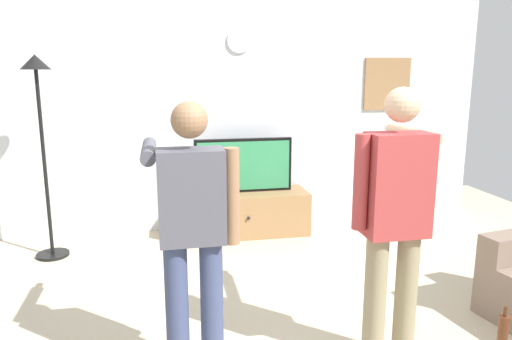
{
  "coord_description": "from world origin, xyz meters",
  "views": [
    {
      "loc": [
        -0.71,
        -2.65,
        1.88
      ],
      "look_at": [
        0.06,
        1.2,
        1.05
      ],
      "focal_mm": 33.75,
      "sensor_mm": 36.0,
      "label": 1
    }
  ],
  "objects_px": {
    "person_standing_nearer_lamp": "(192,228)",
    "framed_picture": "(387,84)",
    "floor_lamp": "(40,115)",
    "beverage_bottle": "(502,336)",
    "tv_stand": "(244,213)",
    "wall_clock": "(239,41)",
    "television": "(243,165)",
    "person_standing_nearer_couch": "(395,214)"
  },
  "relations": [
    {
      "from": "floor_lamp",
      "to": "beverage_bottle",
      "type": "relative_size",
      "value": 5.46
    },
    {
      "from": "framed_picture",
      "to": "beverage_bottle",
      "type": "bearing_deg",
      "value": -100.92
    },
    {
      "from": "television",
      "to": "framed_picture",
      "type": "height_order",
      "value": "framed_picture"
    },
    {
      "from": "wall_clock",
      "to": "person_standing_nearer_couch",
      "type": "xyz_separation_m",
      "value": [
        0.49,
        -2.92,
        -1.18
      ]
    },
    {
      "from": "person_standing_nearer_lamp",
      "to": "television",
      "type": "bearing_deg",
      "value": 73.71
    },
    {
      "from": "wall_clock",
      "to": "person_standing_nearer_lamp",
      "type": "height_order",
      "value": "wall_clock"
    },
    {
      "from": "person_standing_nearer_couch",
      "to": "beverage_bottle",
      "type": "distance_m",
      "value": 1.14
    },
    {
      "from": "floor_lamp",
      "to": "person_standing_nearer_lamp",
      "type": "distance_m",
      "value": 2.62
    },
    {
      "from": "tv_stand",
      "to": "beverage_bottle",
      "type": "relative_size",
      "value": 3.95
    },
    {
      "from": "tv_stand",
      "to": "person_standing_nearer_lamp",
      "type": "bearing_deg",
      "value": -106.57
    },
    {
      "from": "wall_clock",
      "to": "floor_lamp",
      "type": "distance_m",
      "value": 2.26
    },
    {
      "from": "television",
      "to": "floor_lamp",
      "type": "bearing_deg",
      "value": -170.5
    },
    {
      "from": "framed_picture",
      "to": "person_standing_nearer_couch",
      "type": "distance_m",
      "value": 3.29
    },
    {
      "from": "framed_picture",
      "to": "floor_lamp",
      "type": "bearing_deg",
      "value": -171.33
    },
    {
      "from": "tv_stand",
      "to": "wall_clock",
      "type": "bearing_deg",
      "value": 90.0
    },
    {
      "from": "wall_clock",
      "to": "person_standing_nearer_lamp",
      "type": "relative_size",
      "value": 0.16
    },
    {
      "from": "floor_lamp",
      "to": "framed_picture",
      "type": "bearing_deg",
      "value": 8.67
    },
    {
      "from": "beverage_bottle",
      "to": "wall_clock",
      "type": "bearing_deg",
      "value": 112.21
    },
    {
      "from": "framed_picture",
      "to": "person_standing_nearer_lamp",
      "type": "xyz_separation_m",
      "value": [
        -2.58,
        -2.82,
        -0.73
      ]
    },
    {
      "from": "floor_lamp",
      "to": "person_standing_nearer_couch",
      "type": "distance_m",
      "value": 3.47
    },
    {
      "from": "television",
      "to": "person_standing_nearer_couch",
      "type": "bearing_deg",
      "value": -79.7
    },
    {
      "from": "tv_stand",
      "to": "person_standing_nearer_lamp",
      "type": "height_order",
      "value": "person_standing_nearer_lamp"
    },
    {
      "from": "television",
      "to": "beverage_bottle",
      "type": "bearing_deg",
      "value": -66.07
    },
    {
      "from": "person_standing_nearer_lamp",
      "to": "framed_picture",
      "type": "bearing_deg",
      "value": 47.51
    },
    {
      "from": "framed_picture",
      "to": "floor_lamp",
      "type": "xyz_separation_m",
      "value": [
        -3.88,
        -0.59,
        -0.26
      ]
    },
    {
      "from": "framed_picture",
      "to": "person_standing_nearer_lamp",
      "type": "bearing_deg",
      "value": -132.49
    },
    {
      "from": "tv_stand",
      "to": "television",
      "type": "height_order",
      "value": "television"
    },
    {
      "from": "floor_lamp",
      "to": "person_standing_nearer_lamp",
      "type": "relative_size",
      "value": 1.18
    },
    {
      "from": "framed_picture",
      "to": "floor_lamp",
      "type": "relative_size",
      "value": 0.31
    },
    {
      "from": "floor_lamp",
      "to": "person_standing_nearer_couch",
      "type": "relative_size",
      "value": 1.13
    },
    {
      "from": "wall_clock",
      "to": "framed_picture",
      "type": "distance_m",
      "value": 1.9
    },
    {
      "from": "tv_stand",
      "to": "person_standing_nearer_couch",
      "type": "bearing_deg",
      "value": -79.52
    },
    {
      "from": "wall_clock",
      "to": "beverage_bottle",
      "type": "height_order",
      "value": "wall_clock"
    },
    {
      "from": "wall_clock",
      "to": "person_standing_nearer_couch",
      "type": "height_order",
      "value": "wall_clock"
    },
    {
      "from": "person_standing_nearer_lamp",
      "to": "tv_stand",
      "type": "bearing_deg",
      "value": 73.43
    },
    {
      "from": "person_standing_nearer_lamp",
      "to": "person_standing_nearer_couch",
      "type": "distance_m",
      "value": 1.24
    },
    {
      "from": "tv_stand",
      "to": "person_standing_nearer_lamp",
      "type": "relative_size",
      "value": 0.85
    },
    {
      "from": "tv_stand",
      "to": "television",
      "type": "distance_m",
      "value": 0.56
    },
    {
      "from": "person_standing_nearer_lamp",
      "to": "wall_clock",
      "type": "bearing_deg",
      "value": 75.05
    },
    {
      "from": "framed_picture",
      "to": "person_standing_nearer_lamp",
      "type": "height_order",
      "value": "framed_picture"
    },
    {
      "from": "wall_clock",
      "to": "floor_lamp",
      "type": "height_order",
      "value": "wall_clock"
    },
    {
      "from": "wall_clock",
      "to": "framed_picture",
      "type": "relative_size",
      "value": 0.43
    }
  ]
}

